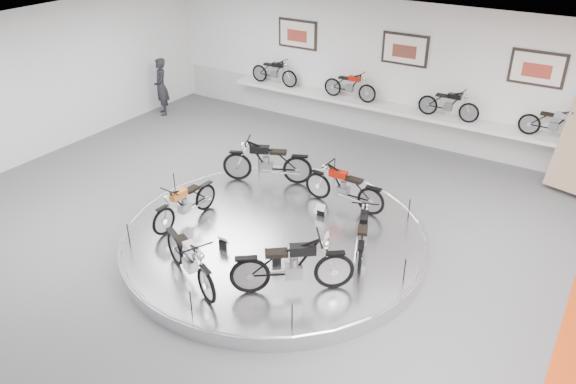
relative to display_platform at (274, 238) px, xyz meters
The scene contains 22 objects.
floor 0.34m from the display_platform, 90.00° to the right, with size 16.00×16.00×0.00m, color #505053.
ceiling 3.86m from the display_platform, 90.00° to the right, with size 16.00×16.00×0.00m, color white.
wall_back 6.95m from the display_platform, 90.00° to the left, with size 16.00×16.00×0.00m, color white.
wall_left 8.22m from the display_platform, behind, with size 14.00×14.00×0.00m, color white.
dado_band 6.69m from the display_platform, 90.00° to the left, with size 15.68×0.04×1.10m, color #BCBCBA.
display_platform is the anchor object (origin of this frame).
platform_rim 0.12m from the display_platform, ahead, with size 6.40×6.40×0.10m, color #B2B2BA.
shelf 6.46m from the display_platform, 90.00° to the left, with size 11.00×0.55×0.10m, color silver.
poster_left 7.94m from the display_platform, 117.72° to the left, with size 1.35×0.06×0.88m, color white.
poster_center 7.13m from the display_platform, 90.00° to the left, with size 1.35×0.06×0.88m, color white.
poster_right 7.94m from the display_platform, 62.28° to the left, with size 1.35×0.06×0.88m, color white.
shelf_bike_a 7.76m from the display_platform, 123.27° to the left, with size 1.22×0.42×0.73m, color black, non-canonical shape.
shelf_bike_b 6.69m from the display_platform, 103.19° to the left, with size 1.22×0.42×0.73m, color #951104, non-canonical shape.
shelf_bike_c 6.69m from the display_platform, 76.81° to the left, with size 1.22×0.42×0.73m, color black, non-canonical shape.
shelf_bike_d 7.76m from the display_platform, 56.73° to the left, with size 1.22×0.42×0.73m, color #A7A8AC, non-canonical shape.
bike_a 2.01m from the display_platform, ahead, with size 1.58×0.56×0.93m, color black, non-canonical shape.
bike_b 1.99m from the display_platform, 67.27° to the left, with size 1.68×0.59×0.99m, color #951104, non-canonical shape.
bike_c 2.40m from the display_platform, 127.54° to the left, with size 1.87×0.66×1.10m, color black, non-canonical shape.
bike_d 2.05m from the display_platform, 160.38° to the right, with size 1.57×0.56×0.93m, color #A95310, non-canonical shape.
bike_e 2.33m from the display_platform, 99.45° to the right, with size 1.70×0.60×1.00m, color #A7A8AC, non-canonical shape.
bike_f 2.10m from the display_platform, 47.17° to the right, with size 1.88×0.67×1.11m, color black, non-canonical shape.
visitor 8.71m from the display_platform, 148.52° to the left, with size 0.68×0.45×1.87m, color black.
Camera 1 is at (5.54, -7.98, 6.67)m, focal length 35.00 mm.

